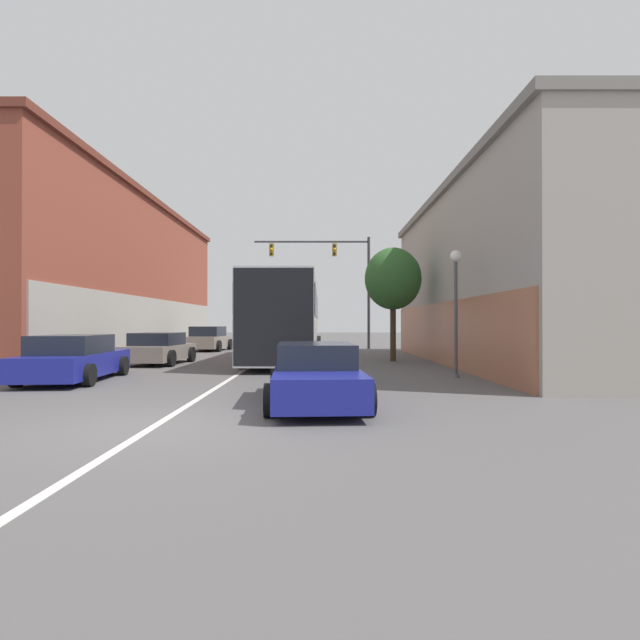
{
  "coord_description": "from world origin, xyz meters",
  "views": [
    {
      "loc": [
        2.62,
        -7.87,
        1.63
      ],
      "look_at": [
        2.55,
        12.4,
        1.76
      ],
      "focal_mm": 28.0,
      "sensor_mm": 36.0,
      "label": 1
    }
  ],
  "objects_px": {
    "bus": "(288,316)",
    "hatchback_foreground": "(317,375)",
    "street_lamp": "(458,298)",
    "parked_car_left_far": "(76,359)",
    "street_tree_near": "(395,279)",
    "traffic_signal_gantry": "(338,269)",
    "parked_car_left_near": "(161,349)",
    "parked_car_left_mid": "(211,339)"
  },
  "relations": [
    {
      "from": "parked_car_left_near",
      "to": "parked_car_left_far",
      "type": "relative_size",
      "value": 0.85
    },
    {
      "from": "street_lamp",
      "to": "street_tree_near",
      "type": "bearing_deg",
      "value": 98.23
    },
    {
      "from": "parked_car_left_mid",
      "to": "traffic_signal_gantry",
      "type": "height_order",
      "value": "traffic_signal_gantry"
    },
    {
      "from": "bus",
      "to": "parked_car_left_mid",
      "type": "xyz_separation_m",
      "value": [
        -5.17,
        8.18,
        -1.24
      ]
    },
    {
      "from": "parked_car_left_mid",
      "to": "parked_car_left_far",
      "type": "distance_m",
      "value": 15.52
    },
    {
      "from": "hatchback_foreground",
      "to": "street_tree_near",
      "type": "height_order",
      "value": "street_tree_near"
    },
    {
      "from": "bus",
      "to": "parked_car_left_near",
      "type": "bearing_deg",
      "value": 107.39
    },
    {
      "from": "parked_car_left_far",
      "to": "street_lamp",
      "type": "bearing_deg",
      "value": -90.02
    },
    {
      "from": "bus",
      "to": "street_lamp",
      "type": "xyz_separation_m",
      "value": [
        5.52,
        -6.46,
        0.45
      ]
    },
    {
      "from": "hatchback_foreground",
      "to": "traffic_signal_gantry",
      "type": "xyz_separation_m",
      "value": [
        1.15,
        21.63,
        4.52
      ]
    },
    {
      "from": "parked_car_left_far",
      "to": "street_tree_near",
      "type": "distance_m",
      "value": 12.81
    },
    {
      "from": "parked_car_left_mid",
      "to": "street_tree_near",
      "type": "distance_m",
      "value": 13.03
    },
    {
      "from": "parked_car_left_mid",
      "to": "street_lamp",
      "type": "distance_m",
      "value": 18.2
    },
    {
      "from": "bus",
      "to": "traffic_signal_gantry",
      "type": "height_order",
      "value": "traffic_signal_gantry"
    },
    {
      "from": "hatchback_foreground",
      "to": "street_lamp",
      "type": "bearing_deg",
      "value": -44.17
    },
    {
      "from": "parked_car_left_mid",
      "to": "street_lamp",
      "type": "height_order",
      "value": "street_lamp"
    },
    {
      "from": "bus",
      "to": "parked_car_left_far",
      "type": "height_order",
      "value": "bus"
    },
    {
      "from": "parked_car_left_mid",
      "to": "parked_car_left_far",
      "type": "relative_size",
      "value": 0.87
    },
    {
      "from": "traffic_signal_gantry",
      "to": "street_lamp",
      "type": "bearing_deg",
      "value": -79.85
    },
    {
      "from": "bus",
      "to": "parked_car_left_mid",
      "type": "distance_m",
      "value": 9.75
    },
    {
      "from": "parked_car_left_far",
      "to": "traffic_signal_gantry",
      "type": "height_order",
      "value": "traffic_signal_gantry"
    },
    {
      "from": "street_lamp",
      "to": "street_tree_near",
      "type": "height_order",
      "value": "street_tree_near"
    },
    {
      "from": "parked_car_left_near",
      "to": "street_tree_near",
      "type": "bearing_deg",
      "value": -77.14
    },
    {
      "from": "street_tree_near",
      "to": "parked_car_left_far",
      "type": "bearing_deg",
      "value": -143.87
    },
    {
      "from": "parked_car_left_far",
      "to": "parked_car_left_near",
      "type": "bearing_deg",
      "value": -9.61
    },
    {
      "from": "traffic_signal_gantry",
      "to": "street_tree_near",
      "type": "relative_size",
      "value": 1.51
    },
    {
      "from": "bus",
      "to": "parked_car_left_near",
      "type": "height_order",
      "value": "bus"
    },
    {
      "from": "street_lamp",
      "to": "parked_car_left_far",
      "type": "bearing_deg",
      "value": -175.42
    },
    {
      "from": "bus",
      "to": "traffic_signal_gantry",
      "type": "xyz_separation_m",
      "value": [
        2.5,
        10.37,
        3.18
      ]
    },
    {
      "from": "bus",
      "to": "parked_car_left_near",
      "type": "relative_size",
      "value": 3.0
    },
    {
      "from": "hatchback_foreground",
      "to": "traffic_signal_gantry",
      "type": "bearing_deg",
      "value": -6.26
    },
    {
      "from": "hatchback_foreground",
      "to": "parked_car_left_near",
      "type": "relative_size",
      "value": 1.16
    },
    {
      "from": "hatchback_foreground",
      "to": "parked_car_left_far",
      "type": "xyz_separation_m",
      "value": [
        -6.85,
        3.92,
        0.04
      ]
    },
    {
      "from": "parked_car_left_mid",
      "to": "traffic_signal_gantry",
      "type": "xyz_separation_m",
      "value": [
        7.67,
        2.19,
        4.42
      ]
    },
    {
      "from": "hatchback_foreground",
      "to": "street_tree_near",
      "type": "relative_size",
      "value": 0.94
    },
    {
      "from": "bus",
      "to": "street_lamp",
      "type": "height_order",
      "value": "street_lamp"
    },
    {
      "from": "parked_car_left_near",
      "to": "traffic_signal_gantry",
      "type": "height_order",
      "value": "traffic_signal_gantry"
    },
    {
      "from": "bus",
      "to": "parked_car_left_near",
      "type": "xyz_separation_m",
      "value": [
        -4.99,
        -1.55,
        -1.32
      ]
    },
    {
      "from": "parked_car_left_far",
      "to": "street_tree_near",
      "type": "height_order",
      "value": "street_tree_near"
    },
    {
      "from": "parked_car_left_far",
      "to": "parked_car_left_mid",
      "type": "bearing_deg",
      "value": -5.81
    },
    {
      "from": "parked_car_left_near",
      "to": "parked_car_left_far",
      "type": "bearing_deg",
      "value": 178.59
    },
    {
      "from": "bus",
      "to": "hatchback_foreground",
      "type": "bearing_deg",
      "value": -172.99
    }
  ]
}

